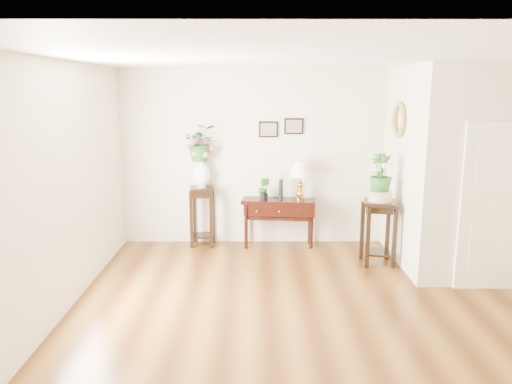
{
  "coord_description": "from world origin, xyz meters",
  "views": [
    {
      "loc": [
        -0.88,
        -5.16,
        2.49
      ],
      "look_at": [
        -0.85,
        1.3,
        1.14
      ],
      "focal_mm": 35.0,
      "sensor_mm": 36.0,
      "label": 1
    }
  ],
  "objects_px": {
    "table_lamp": "(300,177)",
    "plant_stand_b": "(378,232)",
    "console_table": "(278,223)",
    "plant_stand_a": "(202,216)"
  },
  "relations": [
    {
      "from": "console_table",
      "to": "plant_stand_a",
      "type": "distance_m",
      "value": 1.22
    },
    {
      "from": "table_lamp",
      "to": "plant_stand_a",
      "type": "relative_size",
      "value": 0.66
    },
    {
      "from": "table_lamp",
      "to": "console_table",
      "type": "bearing_deg",
      "value": 180.0
    },
    {
      "from": "console_table",
      "to": "plant_stand_a",
      "type": "height_order",
      "value": "plant_stand_a"
    },
    {
      "from": "console_table",
      "to": "table_lamp",
      "type": "relative_size",
      "value": 1.84
    },
    {
      "from": "console_table",
      "to": "plant_stand_b",
      "type": "distance_m",
      "value": 1.61
    },
    {
      "from": "table_lamp",
      "to": "plant_stand_a",
      "type": "height_order",
      "value": "table_lamp"
    },
    {
      "from": "console_table",
      "to": "table_lamp",
      "type": "height_order",
      "value": "table_lamp"
    },
    {
      "from": "plant_stand_a",
      "to": "plant_stand_b",
      "type": "distance_m",
      "value": 2.75
    },
    {
      "from": "table_lamp",
      "to": "plant_stand_b",
      "type": "distance_m",
      "value": 1.48
    }
  ]
}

